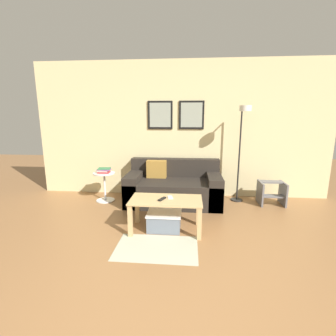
% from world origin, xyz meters
% --- Properties ---
extents(wall_back, '(5.60, 0.09, 2.55)m').
position_xyz_m(wall_back, '(-0.00, 3.49, 1.28)').
color(wall_back, beige).
rests_on(wall_back, ground_plane).
extents(area_rug, '(0.97, 0.63, 0.01)m').
position_xyz_m(area_rug, '(-0.19, 1.41, 0.00)').
color(area_rug, '#B2B79E').
rests_on(area_rug, ground_plane).
extents(couch, '(1.66, 0.89, 0.75)m').
position_xyz_m(couch, '(-0.10, 3.02, 0.27)').
color(couch, '#28231E').
rests_on(couch, ground_plane).
extents(coffee_table, '(0.96, 0.51, 0.45)m').
position_xyz_m(coffee_table, '(-0.13, 1.88, 0.36)').
color(coffee_table, tan).
rests_on(coffee_table, ground_plane).
extents(storage_bin, '(0.47, 0.38, 0.24)m').
position_xyz_m(storage_bin, '(-0.15, 1.92, 0.12)').
color(storage_bin, slate).
rests_on(storage_bin, ground_plane).
extents(floor_lamp, '(0.21, 0.45, 1.71)m').
position_xyz_m(floor_lamp, '(1.07, 3.06, 1.20)').
color(floor_lamp, black).
rests_on(floor_lamp, ground_plane).
extents(side_table, '(0.39, 0.39, 0.53)m').
position_xyz_m(side_table, '(-1.37, 2.97, 0.32)').
color(side_table, white).
rests_on(side_table, ground_plane).
extents(book_stack, '(0.24, 0.20, 0.08)m').
position_xyz_m(book_stack, '(-1.36, 2.97, 0.58)').
color(book_stack, '#B73333').
rests_on(book_stack, side_table).
extents(remote_control, '(0.10, 0.15, 0.02)m').
position_xyz_m(remote_control, '(-0.18, 1.86, 0.46)').
color(remote_control, black).
rests_on(remote_control, coffee_table).
extents(cell_phone, '(0.09, 0.15, 0.01)m').
position_xyz_m(cell_phone, '(-0.08, 1.96, 0.45)').
color(cell_phone, silver).
rests_on(cell_phone, coffee_table).
extents(step_stool, '(0.43, 0.38, 0.40)m').
position_xyz_m(step_stool, '(1.64, 3.06, 0.22)').
color(step_stool, slate).
rests_on(step_stool, ground_plane).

